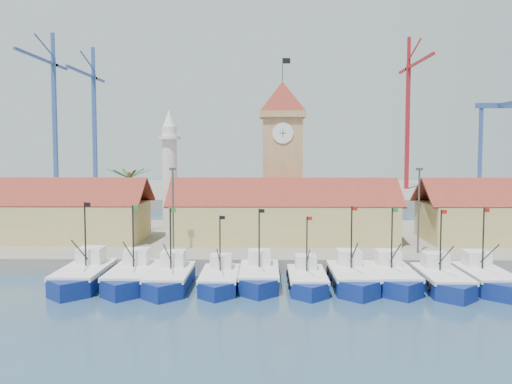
{
  "coord_description": "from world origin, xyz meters",
  "views": [
    {
      "loc": [
        -2.21,
        -48.03,
        12.41
      ],
      "look_at": [
        -3.27,
        18.0,
        7.52
      ],
      "focal_mm": 40.0,
      "sensor_mm": 36.0,
      "label": 1
    }
  ],
  "objects_px": {
    "boat_0": "(83,278)",
    "boat_5": "(307,281)",
    "minaret": "(170,170)",
    "clock_tower": "(282,153)"
  },
  "relations": [
    {
      "from": "clock_tower",
      "to": "minaret",
      "type": "bearing_deg",
      "value": 172.39
    },
    {
      "from": "clock_tower",
      "to": "minaret",
      "type": "relative_size",
      "value": 1.39
    },
    {
      "from": "boat_5",
      "to": "boat_0",
      "type": "bearing_deg",
      "value": 178.36
    },
    {
      "from": "boat_0",
      "to": "boat_5",
      "type": "bearing_deg",
      "value": -1.64
    },
    {
      "from": "boat_5",
      "to": "clock_tower",
      "type": "distance_m",
      "value": 26.49
    },
    {
      "from": "boat_0",
      "to": "clock_tower",
      "type": "height_order",
      "value": "clock_tower"
    },
    {
      "from": "boat_5",
      "to": "minaret",
      "type": "height_order",
      "value": "minaret"
    },
    {
      "from": "minaret",
      "to": "clock_tower",
      "type": "bearing_deg",
      "value": -7.61
    },
    {
      "from": "boat_5",
      "to": "clock_tower",
      "type": "xyz_separation_m",
      "value": [
        -1.56,
        23.93,
        11.26
      ]
    },
    {
      "from": "boat_0",
      "to": "boat_5",
      "type": "height_order",
      "value": "boat_0"
    }
  ]
}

